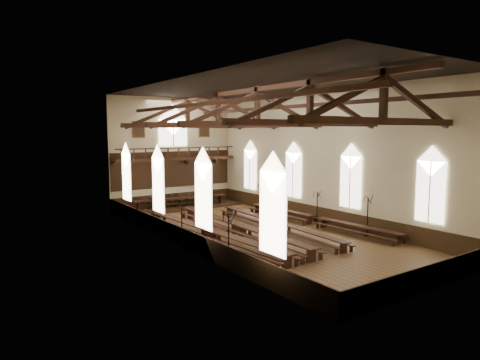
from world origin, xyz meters
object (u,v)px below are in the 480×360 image
at_px(candelabrum_left_mid, 182,231).
at_px(candelabrum_left_far, 153,220).
at_px(refectory_row_c, 276,223).
at_px(candelabrum_right_far, 260,201).
at_px(high_table, 181,199).
at_px(refectory_row_b, 239,227).
at_px(dais, 181,207).
at_px(candelabrum_left_near, 229,249).
at_px(refectory_row_a, 208,232).
at_px(candelabrum_right_near, 367,223).
at_px(refectory_row_d, 316,219).
at_px(candelabrum_right_mid, 317,214).

bearing_deg(candelabrum_left_mid, candelabrum_left_far, 90.00).
distance_m(refectory_row_c, candelabrum_right_far, 8.28).
bearing_deg(high_table, refectory_row_b, -97.08).
xyz_separation_m(dais, candelabrum_left_near, (-5.49, -16.37, 0.74)).
bearing_deg(dais, refectory_row_b, -97.08).
relative_size(refectory_row_a, refectory_row_b, 1.02).
bearing_deg(refectory_row_c, candelabrum_left_far, 144.23).
relative_size(refectory_row_c, candelabrum_left_far, 6.03).
relative_size(refectory_row_c, candelabrum_right_near, 5.12).
distance_m(refectory_row_c, candelabrum_left_mid, 7.08).
bearing_deg(high_table, candelabrum_left_far, -129.79).
bearing_deg(high_table, candelabrum_right_far, -38.39).
relative_size(refectory_row_b, candelabrum_left_mid, 5.64).
bearing_deg(refectory_row_b, high_table, 82.92).
xyz_separation_m(candelabrum_left_near, candelabrum_left_far, (-0.00, 9.78, -0.14)).
distance_m(refectory_row_d, candelabrum_right_far, 7.77).
bearing_deg(candelabrum_right_near, refectory_row_a, 153.10).
bearing_deg(candelabrum_right_near, refectory_row_d, 99.60).
height_order(high_table, candelabrum_right_near, candelabrum_right_near).
relative_size(refectory_row_c, dais, 1.22).
distance_m(high_table, candelabrum_left_far, 8.58).
bearing_deg(candelabrum_left_mid, refectory_row_b, -4.27).
bearing_deg(candelabrum_right_near, candelabrum_left_near, -179.42).
height_order(refectory_row_a, refectory_row_d, refectory_row_a).
xyz_separation_m(candelabrum_left_mid, candelabrum_right_near, (11.10, -5.21, 0.03)).
bearing_deg(candelabrum_left_far, candelabrum_left_near, -90.00).
height_order(refectory_row_a, candelabrum_left_mid, candelabrum_left_mid).
xyz_separation_m(candelabrum_right_mid, candelabrum_right_far, (0.00, 7.12, -0.03)).
xyz_separation_m(refectory_row_a, refectory_row_d, (8.78, -0.73, -0.07)).
height_order(candelabrum_right_near, candelabrum_right_far, candelabrum_right_near).
xyz_separation_m(refectory_row_b, refectory_row_d, (6.33, -0.83, -0.05)).
height_order(candelabrum_left_far, candelabrum_right_far, candelabrum_right_far).
xyz_separation_m(candelabrum_left_mid, candelabrum_left_far, (0.00, 4.46, -0.10)).
bearing_deg(candelabrum_left_far, refectory_row_d, -28.24).
distance_m(candelabrum_left_mid, candelabrum_left_far, 4.46).
distance_m(candelabrum_right_near, candelabrum_right_mid, 4.70).
height_order(high_table, candelabrum_right_far, candelabrum_right_far).
xyz_separation_m(refectory_row_c, dais, (-1.56, 11.67, -0.40)).
bearing_deg(candelabrum_right_far, refectory_row_b, -135.46).
distance_m(refectory_row_a, candelabrum_left_mid, 1.69).
distance_m(refectory_row_a, candelabrum_right_mid, 9.48).
distance_m(refectory_row_a, candelabrum_right_near, 10.63).
xyz_separation_m(refectory_row_c, candelabrum_left_mid, (-7.04, 0.61, 0.30)).
xyz_separation_m(refectory_row_b, candelabrum_right_mid, (7.02, -0.21, 0.17)).
height_order(refectory_row_a, candelabrum_left_near, candelabrum_left_near).
bearing_deg(refectory_row_d, candelabrum_left_far, 151.76).
relative_size(high_table, candelabrum_right_mid, 3.51).
relative_size(refectory_row_a, refectory_row_d, 1.06).
height_order(refectory_row_b, candelabrum_left_mid, candelabrum_left_mid).
bearing_deg(candelabrum_right_mid, high_table, 115.89).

